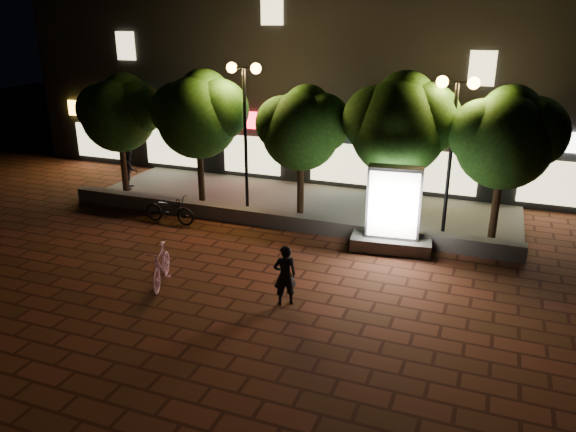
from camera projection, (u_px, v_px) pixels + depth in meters
The scene contains 16 objects.
ground at pixel (217, 274), 15.29m from camera, with size 80.00×80.00×0.00m, color #5F2A1E.
retaining_wall at pixel (272, 219), 18.72m from camera, with size 16.00×0.45×0.50m, color #615E5A.
sidewalk at pixel (298, 203), 20.99m from camera, with size 16.00×5.00×0.08m, color #615E5A.
building_block at pixel (347, 57), 25.00m from camera, with size 28.00×8.12×11.30m.
tree_far_left at pixel (120, 111), 21.31m from camera, with size 3.36×2.80×4.63m.
tree_left at pixel (200, 112), 20.08m from camera, with size 3.60×3.00×4.89m.
tree_mid at pixel (303, 126), 18.81m from camera, with size 3.24×2.70×4.50m.
tree_right at pixel (401, 122), 17.58m from camera, with size 3.72×3.10×5.07m.
tree_far_right at pixel (507, 135), 16.57m from camera, with size 3.48×2.90×4.76m.
street_lamp_left at pixel (245, 100), 18.99m from camera, with size 1.26×0.36×5.18m.
street_lamp_right at pixel (454, 116), 16.68m from camera, with size 1.26×0.36×4.98m.
ad_kiosk at pixel (393, 217), 16.61m from camera, with size 2.52×1.46×2.60m.
scooter_pink at pixel (161, 265), 14.55m from camera, with size 0.51×1.80×1.08m, color #F2A2E2.
rider at pixel (285, 275), 13.44m from camera, with size 0.57×0.38×1.57m, color black.
scooter_parked at pixel (169, 209), 18.91m from camera, with size 0.66×1.90×1.00m, color black.
pedestrian at pixel (130, 169), 22.45m from camera, with size 0.77×0.60×1.58m, color black.
Camera 1 is at (6.78, -12.21, 6.72)m, focal length 34.45 mm.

